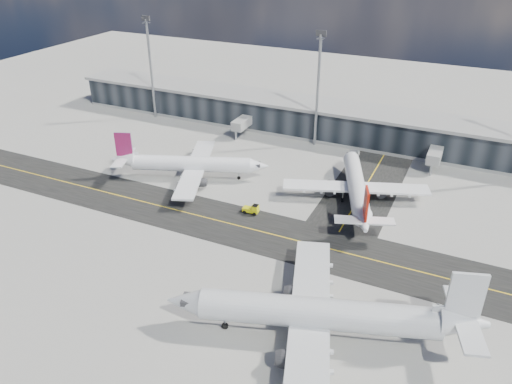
% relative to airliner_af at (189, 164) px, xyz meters
% --- Properties ---
extents(ground, '(300.00, 300.00, 0.00)m').
position_rel_airliner_af_xyz_m(ground, '(19.23, -17.58, -3.47)').
color(ground, gray).
rests_on(ground, ground).
extents(taxiway_lanes, '(180.00, 63.00, 0.03)m').
position_rel_airliner_af_xyz_m(taxiway_lanes, '(23.15, -6.84, -3.46)').
color(taxiway_lanes, black).
rests_on(taxiway_lanes, ground).
extents(terminal_concourse, '(152.00, 19.80, 8.80)m').
position_rel_airliner_af_xyz_m(terminal_concourse, '(19.28, 37.35, 0.62)').
color(terminal_concourse, black).
rests_on(terminal_concourse, ground).
extents(floodlight_masts, '(102.50, 0.70, 28.90)m').
position_rel_airliner_af_xyz_m(floodlight_masts, '(19.23, 30.42, 12.14)').
color(floodlight_masts, gray).
rests_on(floodlight_masts, ground).
extents(airliner_af, '(34.24, 29.61, 10.50)m').
position_rel_airliner_af_xyz_m(airliner_af, '(0.00, 0.00, 0.00)').
color(airliner_af, white).
rests_on(airliner_af, ground).
extents(airliner_redtail, '(29.76, 34.45, 10.52)m').
position_rel_airliner_af_xyz_m(airliner_redtail, '(36.88, 5.01, 0.01)').
color(airliner_redtail, white).
rests_on(airliner_redtail, ground).
extents(airliner_near, '(42.51, 36.66, 12.86)m').
position_rel_airliner_af_xyz_m(airliner_near, '(42.75, -34.75, 0.78)').
color(airliner_near, silver).
rests_on(airliner_near, ground).
extents(baggage_tug, '(3.26, 1.81, 1.99)m').
position_rel_airliner_af_xyz_m(baggage_tug, '(19.55, -8.30, -2.47)').
color(baggage_tug, '#D5D40B').
rests_on(baggage_tug, ground).
extents(service_van, '(3.52, 6.02, 1.58)m').
position_rel_airliner_af_xyz_m(service_van, '(30.73, 26.42, -2.68)').
color(service_van, white).
rests_on(service_van, ground).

